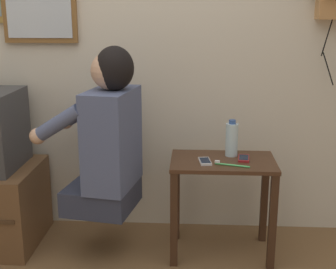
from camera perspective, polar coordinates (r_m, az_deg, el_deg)
wall_back at (r=2.89m, az=-4.44°, el=12.99°), size 6.80×0.05×2.55m
side_table at (r=2.66m, az=6.64°, el=-5.78°), size 0.58×0.37×0.57m
person at (r=2.56m, az=-7.37°, el=-0.25°), size 0.56×0.49×0.91m
cell_phone_held at (r=2.57m, az=4.52°, el=-3.26°), size 0.08×0.13×0.01m
cell_phone_spare at (r=2.64m, az=9.22°, el=-2.88°), size 0.07×0.13×0.01m
water_bottle at (r=2.67m, az=7.78°, el=-0.57°), size 0.07×0.07×0.21m
toothbrush at (r=2.53m, az=7.54°, el=-3.65°), size 0.18×0.06×0.02m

